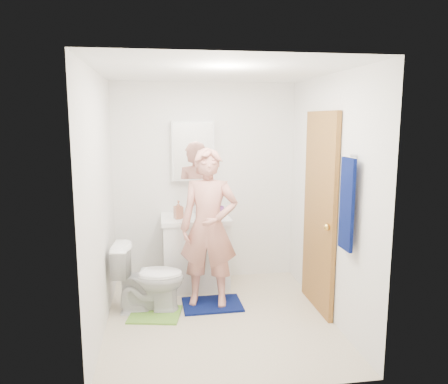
% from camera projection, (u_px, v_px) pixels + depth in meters
% --- Properties ---
extents(floor, '(2.20, 2.40, 0.02)m').
position_uv_depth(floor, '(219.00, 320.00, 4.35)').
color(floor, beige).
rests_on(floor, ground).
extents(ceiling, '(2.20, 2.40, 0.02)m').
position_uv_depth(ceiling, '(219.00, 70.00, 3.95)').
color(ceiling, white).
rests_on(ceiling, ground).
extents(wall_back, '(2.20, 0.02, 2.40)m').
position_uv_depth(wall_back, '(205.00, 183.00, 5.33)').
color(wall_back, white).
rests_on(wall_back, ground).
extents(wall_front, '(2.20, 0.02, 2.40)m').
position_uv_depth(wall_front, '(244.00, 234.00, 2.97)').
color(wall_front, white).
rests_on(wall_front, ground).
extents(wall_left, '(0.02, 2.40, 2.40)m').
position_uv_depth(wall_left, '(99.00, 205.00, 3.98)').
color(wall_left, white).
rests_on(wall_left, ground).
extents(wall_right, '(0.02, 2.40, 2.40)m').
position_uv_depth(wall_right, '(330.00, 198.00, 4.31)').
color(wall_right, white).
rests_on(wall_right, ground).
extents(vanity_cabinet, '(0.75, 0.55, 0.80)m').
position_uv_depth(vanity_cabinet, '(196.00, 254.00, 5.15)').
color(vanity_cabinet, white).
rests_on(vanity_cabinet, floor).
extents(countertop, '(0.79, 0.59, 0.05)m').
position_uv_depth(countertop, '(195.00, 219.00, 5.08)').
color(countertop, white).
rests_on(countertop, vanity_cabinet).
extents(sink_basin, '(0.40, 0.40, 0.03)m').
position_uv_depth(sink_basin, '(195.00, 217.00, 5.08)').
color(sink_basin, white).
rests_on(sink_basin, countertop).
extents(faucet, '(0.03, 0.03, 0.12)m').
position_uv_depth(faucet, '(194.00, 208.00, 5.24)').
color(faucet, silver).
rests_on(faucet, countertop).
extents(medicine_cabinet, '(0.50, 0.12, 0.70)m').
position_uv_depth(medicine_cabinet, '(193.00, 151.00, 5.17)').
color(medicine_cabinet, white).
rests_on(medicine_cabinet, wall_back).
extents(mirror_panel, '(0.46, 0.01, 0.66)m').
position_uv_depth(mirror_panel, '(193.00, 151.00, 5.11)').
color(mirror_panel, white).
rests_on(mirror_panel, wall_back).
extents(door, '(0.05, 0.80, 2.05)m').
position_uv_depth(door, '(319.00, 212.00, 4.48)').
color(door, '#A36C2D').
rests_on(door, ground).
extents(door_knob, '(0.07, 0.07, 0.07)m').
position_uv_depth(door_knob, '(327.00, 227.00, 4.18)').
color(door_knob, gold).
rests_on(door_knob, door).
extents(towel, '(0.03, 0.24, 0.80)m').
position_uv_depth(towel, '(347.00, 204.00, 3.74)').
color(towel, '#08134D').
rests_on(towel, wall_right).
extents(towel_hook, '(0.06, 0.02, 0.02)m').
position_uv_depth(towel_hook, '(354.00, 155.00, 3.67)').
color(towel_hook, silver).
rests_on(towel_hook, wall_right).
extents(toilet, '(0.74, 0.47, 0.72)m').
position_uv_depth(toilet, '(149.00, 277.00, 4.49)').
color(toilet, white).
rests_on(toilet, floor).
extents(bath_mat, '(0.63, 0.46, 0.02)m').
position_uv_depth(bath_mat, '(212.00, 304.00, 4.67)').
color(bath_mat, '#08134D').
rests_on(bath_mat, floor).
extents(green_rug, '(0.57, 0.51, 0.02)m').
position_uv_depth(green_rug, '(155.00, 314.00, 4.43)').
color(green_rug, '#6AA637').
rests_on(green_rug, floor).
extents(soap_dispenser, '(0.12, 0.12, 0.21)m').
position_uv_depth(soap_dispenser, '(178.00, 210.00, 4.96)').
color(soap_dispenser, '#A8674E').
rests_on(soap_dispenser, countertop).
extents(toothbrush_cup, '(0.15, 0.15, 0.09)m').
position_uv_depth(toothbrush_cup, '(220.00, 210.00, 5.21)').
color(toothbrush_cup, '#7B3D86').
rests_on(toothbrush_cup, countertop).
extents(man, '(0.68, 0.53, 1.66)m').
position_uv_depth(man, '(209.00, 228.00, 4.55)').
color(man, tan).
rests_on(man, bath_mat).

